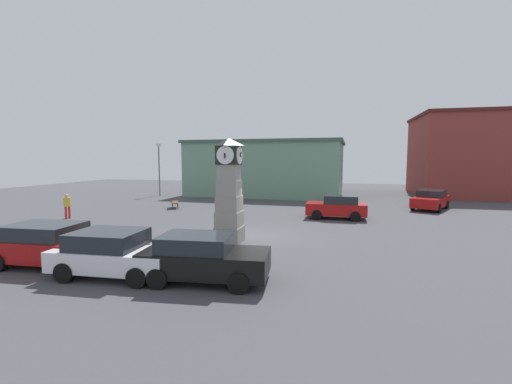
{
  "coord_description": "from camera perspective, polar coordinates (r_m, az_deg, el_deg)",
  "views": [
    {
      "loc": [
        4.29,
        -16.45,
        3.9
      ],
      "look_at": [
        -0.36,
        1.42,
        2.11
      ],
      "focal_mm": 24.0,
      "sensor_mm": 36.0,
      "label": 1
    }
  ],
  "objects": [
    {
      "name": "car_navy_sedan",
      "position": [
        14.74,
        -30.99,
        -7.45
      ],
      "size": [
        4.62,
        2.37,
        1.53
      ],
      "color": "#A51111",
      "rests_on": "ground_plane"
    },
    {
      "name": "bollard_far_row",
      "position": [
        13.77,
        -6.17,
        -8.73
      ],
      "size": [
        0.3,
        0.3,
        1.01
      ],
      "color": "#333338",
      "rests_on": "ground_plane"
    },
    {
      "name": "storefront_low_left",
      "position": [
        42.37,
        31.89,
        5.22
      ],
      "size": [
        10.64,
        10.59,
        8.52
      ],
      "color": "maroon",
      "rests_on": "ground_plane"
    },
    {
      "name": "car_end_of_row",
      "position": [
        22.97,
        13.39,
        -2.4
      ],
      "size": [
        3.84,
        1.89,
        1.53
      ],
      "color": "#A51111",
      "rests_on": "ground_plane"
    },
    {
      "name": "pedestrian_crossing_lot",
      "position": [
        25.52,
        -28.95,
        -1.86
      ],
      "size": [
        0.46,
        0.44,
        1.61
      ],
      "color": "red",
      "rests_on": "ground_plane"
    },
    {
      "name": "car_by_building",
      "position": [
        11.2,
        -8.8,
        -10.75
      ],
      "size": [
        4.18,
        2.23,
        1.5
      ],
      "color": "black",
      "rests_on": "ground_plane"
    },
    {
      "name": "bench",
      "position": [
        27.9,
        -13.54,
        -1.55
      ],
      "size": [
        1.23,
        1.66,
        0.9
      ],
      "color": "brown",
      "rests_on": "ground_plane"
    },
    {
      "name": "car_near_tower",
      "position": [
        12.57,
        -22.51,
        -9.32
      ],
      "size": [
        4.16,
        2.33,
        1.5
      ],
      "color": "silver",
      "rests_on": "ground_plane"
    },
    {
      "name": "bollard_mid_row",
      "position": [
        12.99,
        -11.82,
        -9.97
      ],
      "size": [
        0.22,
        0.22,
        0.89
      ],
      "color": "maroon",
      "rests_on": "ground_plane"
    },
    {
      "name": "ground_plane",
      "position": [
        17.45,
        -0.02,
        -7.37
      ],
      "size": [
        79.25,
        79.25,
        0.0
      ],
      "primitive_type": "plane",
      "color": "#424247"
    },
    {
      "name": "bollard_near_tower",
      "position": [
        12.68,
        -17.33,
        -10.29
      ],
      "size": [
        0.25,
        0.25,
        0.97
      ],
      "color": "brown",
      "rests_on": "ground_plane"
    },
    {
      "name": "car_silver_hatch",
      "position": [
        29.61,
        27.1,
        -1.13
      ],
      "size": [
        3.51,
        4.63,
        1.5
      ],
      "color": "#A51111",
      "rests_on": "ground_plane"
    },
    {
      "name": "street_lamp_near_road",
      "position": [
        37.57,
        -15.86,
        4.32
      ],
      "size": [
        0.5,
        0.24,
        5.5
      ],
      "color": "slate",
      "rests_on": "ground_plane"
    },
    {
      "name": "warehouse_blue_far",
      "position": [
        38.65,
        2.28,
        4.08
      ],
      "size": [
        16.44,
        12.42,
        5.8
      ],
      "color": "gray",
      "rests_on": "ground_plane"
    },
    {
      "name": "clock_tower",
      "position": [
        15.96,
        -4.49,
        -0.32
      ],
      "size": [
        1.31,
        1.33,
        4.85
      ],
      "color": "gray",
      "rests_on": "ground_plane"
    }
  ]
}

